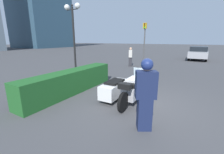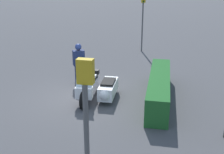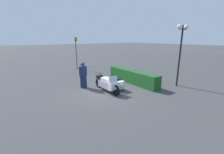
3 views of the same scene
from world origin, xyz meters
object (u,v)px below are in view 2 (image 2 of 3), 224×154
(hedge_bush_curbside, at_px, (159,88))
(police_motorcycle, at_px, (98,88))
(traffic_light_near, at_px, (87,128))
(traffic_light_far, at_px, (143,16))
(officer_rider, at_px, (79,63))

(hedge_bush_curbside, bearing_deg, police_motorcycle, -79.16)
(traffic_light_near, distance_m, traffic_light_far, 14.05)
(traffic_light_near, xyz_separation_m, traffic_light_far, (-14.04, -0.30, 0.03))
(police_motorcycle, xyz_separation_m, traffic_light_far, (-7.96, 1.00, 1.82))
(traffic_light_near, bearing_deg, police_motorcycle, 13.86)
(officer_rider, bearing_deg, police_motorcycle, 9.25)
(officer_rider, height_order, traffic_light_far, traffic_light_far)
(traffic_light_near, height_order, traffic_light_far, traffic_light_far)
(police_motorcycle, distance_m, hedge_bush_curbside, 2.41)
(officer_rider, relative_size, traffic_light_far, 0.53)
(police_motorcycle, relative_size, traffic_light_near, 0.76)
(traffic_light_far, bearing_deg, traffic_light_near, -12.21)
(traffic_light_far, bearing_deg, officer_rider, -33.10)
(traffic_light_near, bearing_deg, officer_rider, 20.34)
(hedge_bush_curbside, bearing_deg, officer_rider, -107.48)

